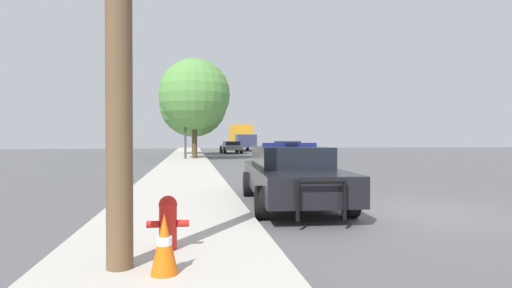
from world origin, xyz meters
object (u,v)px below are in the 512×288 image
object	(u,v)px
police_car	(291,174)
box_truck	(242,137)
car_background_oncoming	(288,150)
fire_hydrant	(168,221)
tree_sidewalk_mid	(195,95)
traffic_cone	(164,244)
traffic_light	(202,110)
tree_sidewalk_far	(193,103)
car_background_distant	(231,147)

from	to	relation	value
police_car	box_truck	world-z (taller)	box_truck
car_background_oncoming	fire_hydrant	bearing A→B (deg)	74.43
car_background_oncoming	tree_sidewalk_mid	world-z (taller)	tree_sidewalk_mid
police_car	car_background_oncoming	xyz separation A→B (m)	(4.66, 19.26, -0.01)
police_car	traffic_cone	world-z (taller)	police_car
police_car	traffic_cone	size ratio (longest dim) A/B	8.12
police_car	tree_sidewalk_mid	bearing A→B (deg)	-80.89
police_car	box_truck	distance (m)	41.79
car_background_oncoming	police_car	bearing A→B (deg)	78.42
fire_hydrant	traffic_cone	world-z (taller)	fire_hydrant
traffic_light	traffic_cone	bearing A→B (deg)	-92.45
traffic_light	car_background_oncoming	xyz separation A→B (m)	(6.29, -0.66, -2.93)
police_car	box_truck	xyz separation A→B (m)	(4.04, 41.58, 0.99)
tree_sidewalk_far	tree_sidewalk_mid	bearing A→B (deg)	-89.68
police_car	traffic_light	bearing A→B (deg)	-82.15
traffic_light	tree_sidewalk_mid	world-z (taller)	tree_sidewalk_mid
car_background_distant	traffic_light	bearing A→B (deg)	-108.76
police_car	traffic_cone	distance (m)	5.67
police_car	traffic_light	distance (m)	20.20
fire_hydrant	car_background_oncoming	world-z (taller)	car_background_oncoming
traffic_light	box_truck	xyz separation A→B (m)	(5.67, 21.66, -1.94)
fire_hydrant	traffic_cone	xyz separation A→B (m)	(0.02, -1.00, -0.05)
tree_sidewalk_far	fire_hydrant	bearing A→B (deg)	-90.97
fire_hydrant	box_truck	xyz separation A→B (m)	(6.75, 45.55, 1.23)
traffic_light	fire_hydrant	bearing A→B (deg)	-92.60
car_background_distant	traffic_cone	distance (m)	38.42
police_car	car_background_oncoming	size ratio (longest dim) A/B	1.19
police_car	tree_sidewalk_far	world-z (taller)	tree_sidewalk_far
car_background_oncoming	box_truck	bearing A→B (deg)	-86.37
tree_sidewalk_mid	tree_sidewalk_far	size ratio (longest dim) A/B	0.93
car_background_distant	tree_sidewalk_far	xyz separation A→B (m)	(-4.01, -4.81, 4.17)
police_car	car_background_distant	distance (m)	33.22
fire_hydrant	tree_sidewalk_mid	size ratio (longest dim) A/B	0.10
car_background_oncoming	car_background_distant	bearing A→B (deg)	-76.53
traffic_light	car_background_distant	size ratio (longest dim) A/B	1.18
car_background_oncoming	traffic_cone	distance (m)	25.33
tree_sidewalk_far	traffic_cone	xyz separation A→B (m)	(-0.53, -33.33, -4.41)
traffic_light	traffic_cone	world-z (taller)	traffic_light
fire_hydrant	box_truck	size ratio (longest dim) A/B	0.09
police_car	fire_hydrant	world-z (taller)	police_car
box_truck	police_car	bearing A→B (deg)	81.89
box_truck	fire_hydrant	bearing A→B (deg)	79.02
traffic_cone	car_background_oncoming	bearing A→B (deg)	73.12
fire_hydrant	tree_sidewalk_mid	xyz separation A→B (m)	(0.59, 24.40, 4.33)
police_car	tree_sidewalk_mid	xyz separation A→B (m)	(-2.12, 20.42, 4.09)
tree_sidewalk_mid	tree_sidewalk_far	bearing A→B (deg)	90.32
fire_hydrant	tree_sidewalk_far	distance (m)	32.63
car_background_oncoming	traffic_cone	world-z (taller)	car_background_oncoming
police_car	car_background_distant	size ratio (longest dim) A/B	1.26
fire_hydrant	traffic_light	world-z (taller)	traffic_light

